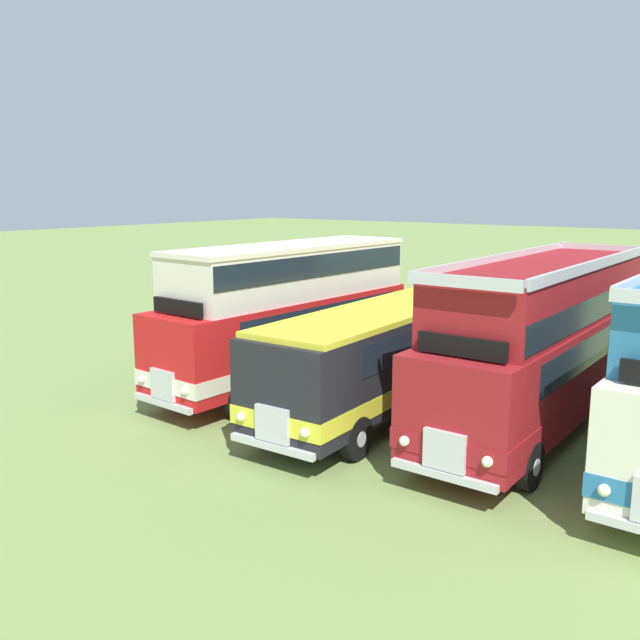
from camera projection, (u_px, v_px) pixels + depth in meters
bus_first_in_row at (289, 308)px, 21.51m from camera, size 3.00×10.01×4.49m
bus_second_in_row at (400, 346)px, 19.49m from camera, size 2.87×11.71×2.99m
bus_third_in_row at (544, 339)px, 17.55m from camera, size 2.66×11.02×4.52m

